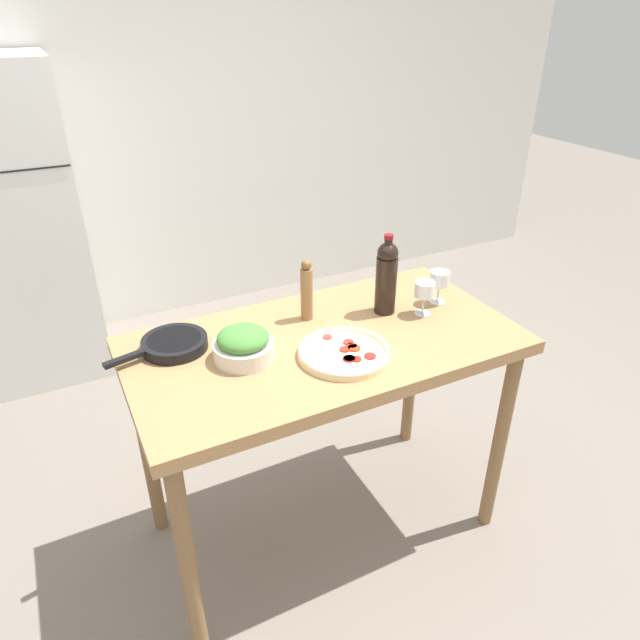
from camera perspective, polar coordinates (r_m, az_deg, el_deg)
The scene contains 11 objects.
ground_plane at distance 2.61m, azimuth 0.38°, elevation -19.57°, with size 14.00×14.00×0.00m, color slate.
wall_back at distance 3.94m, azimuth -15.64°, elevation 18.47°, with size 6.40×0.06×2.60m.
refrigerator at distance 3.59m, azimuth -28.51°, elevation 7.98°, with size 0.71×0.70×1.75m.
prep_counter at distance 2.07m, azimuth 0.45°, elevation -4.54°, with size 1.38×0.72×0.92m.
wine_bottle at distance 2.14m, azimuth 6.65°, elevation 4.39°, with size 0.08×0.08×0.31m.
wine_glass_near at distance 2.17m, azimuth 10.33°, elevation 2.91°, with size 0.08×0.08×0.13m.
wine_glass_far at distance 2.27m, azimuth 11.87°, elevation 3.90°, with size 0.08×0.08×0.13m.
pepper_mill at distance 2.09m, azimuth -1.35°, elevation 2.95°, with size 0.04×0.04×0.24m.
salad_bowl at distance 1.90m, azimuth -7.66°, elevation -2.48°, with size 0.20×0.20×0.11m.
homemade_pizza at distance 1.91m, azimuth 2.45°, elevation -3.22°, with size 0.31×0.31×0.03m.
cast_iron_skillet at distance 2.01m, azimuth -14.41°, elevation -2.28°, with size 0.35×0.22×0.04m.
Camera 1 is at (-0.79, -1.53, 1.96)m, focal length 32.00 mm.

